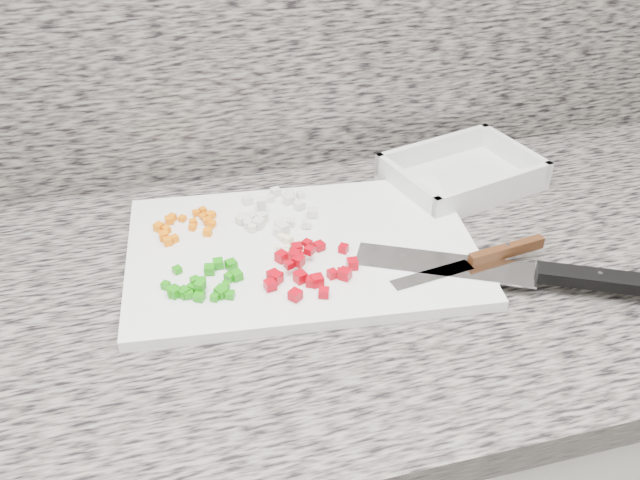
% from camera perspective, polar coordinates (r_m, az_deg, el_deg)
% --- Properties ---
extents(countertop, '(3.96, 0.64, 0.04)m').
position_cam_1_polar(countertop, '(0.94, -5.21, -4.72)').
color(countertop, slate).
rests_on(countertop, cabinet).
extents(cutting_board, '(0.50, 0.36, 0.02)m').
position_cam_1_polar(cutting_board, '(0.97, -1.45, -0.87)').
color(cutting_board, white).
rests_on(cutting_board, countertop).
extents(carrot_pile, '(0.09, 0.08, 0.01)m').
position_cam_1_polar(carrot_pile, '(1.02, -10.81, 1.17)').
color(carrot_pile, orange).
rests_on(carrot_pile, cutting_board).
extents(onion_pile, '(0.12, 0.12, 0.02)m').
position_cam_1_polar(onion_pile, '(1.02, -3.80, 2.12)').
color(onion_pile, beige).
rests_on(onion_pile, cutting_board).
extents(green_pepper_pile, '(0.10, 0.08, 0.02)m').
position_cam_1_polar(green_pepper_pile, '(0.90, -9.25, -3.45)').
color(green_pepper_pile, '#18840C').
rests_on(green_pepper_pile, cutting_board).
extents(red_pepper_pile, '(0.13, 0.12, 0.02)m').
position_cam_1_polar(red_pepper_pile, '(0.91, -1.14, -2.22)').
color(red_pepper_pile, '#A3020E').
rests_on(red_pepper_pile, cutting_board).
extents(garlic_pile, '(0.04, 0.06, 0.01)m').
position_cam_1_polar(garlic_pile, '(0.96, -2.39, -0.41)').
color(garlic_pile, '#F3E4BB').
rests_on(garlic_pile, cutting_board).
extents(chef_knife, '(0.36, 0.21, 0.02)m').
position_cam_1_polar(chef_knife, '(0.95, 17.50, -2.62)').
color(chef_knife, white).
rests_on(chef_knife, cutting_board).
extents(paring_knife, '(0.23, 0.05, 0.02)m').
position_cam_1_polar(paring_knife, '(0.96, 13.30, -1.32)').
color(paring_knife, white).
rests_on(paring_knife, cutting_board).
extents(tray, '(0.26, 0.21, 0.05)m').
position_cam_1_polar(tray, '(1.15, 11.25, 5.05)').
color(tray, silver).
rests_on(tray, countertop).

